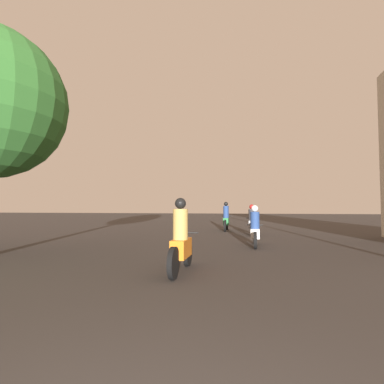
# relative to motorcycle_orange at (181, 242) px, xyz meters

# --- Properties ---
(motorcycle_orange) EXTENTS (0.60, 1.99, 1.60)m
(motorcycle_orange) POSITION_rel_motorcycle_orange_xyz_m (0.00, 0.00, 0.00)
(motorcycle_orange) COLOR black
(motorcycle_orange) RESTS_ON ground_plane
(motorcycle_white) EXTENTS (0.60, 1.98, 1.46)m
(motorcycle_white) POSITION_rel_motorcycle_orange_xyz_m (1.63, 4.58, -0.04)
(motorcycle_white) COLOR black
(motorcycle_white) RESTS_ON ground_plane
(motorcycle_silver) EXTENTS (0.60, 2.02, 1.52)m
(motorcycle_silver) POSITION_rel_motorcycle_orange_xyz_m (1.54, 8.93, -0.02)
(motorcycle_silver) COLOR black
(motorcycle_silver) RESTS_ON ground_plane
(motorcycle_green) EXTENTS (0.60, 2.15, 1.69)m
(motorcycle_green) POSITION_rel_motorcycle_orange_xyz_m (0.07, 11.36, 0.04)
(motorcycle_green) COLOR black
(motorcycle_green) RESTS_ON ground_plane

